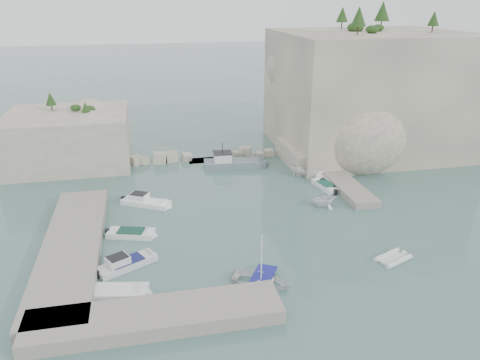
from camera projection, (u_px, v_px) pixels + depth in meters
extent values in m
plane|color=slate|center=(252.00, 230.00, 46.56)|extent=(400.00, 400.00, 0.00)
cube|color=beige|center=(369.00, 92.00, 68.81)|extent=(26.00, 22.00, 17.00)
cube|color=beige|center=(313.00, 154.00, 64.99)|extent=(8.00, 10.00, 2.50)
cube|color=beige|center=(69.00, 138.00, 64.16)|extent=(16.00, 14.00, 7.00)
cube|color=#9E9689|center=(72.00, 247.00, 42.17)|extent=(5.00, 24.00, 1.10)
cube|color=#9E9689|center=(156.00, 317.00, 33.05)|extent=(18.00, 4.00, 1.10)
cube|color=#9E9689|center=(339.00, 180.00, 58.12)|extent=(3.00, 16.00, 0.80)
cube|color=beige|center=(210.00, 155.00, 66.13)|extent=(28.00, 3.00, 1.40)
imported|color=white|center=(261.00, 285.00, 37.68)|extent=(5.95, 5.46, 1.01)
imported|color=white|center=(323.00, 205.00, 52.02)|extent=(3.71, 3.31, 1.77)
imported|color=white|center=(309.00, 176.00, 60.47)|extent=(4.97, 2.63, 1.82)
cylinder|color=white|center=(261.00, 257.00, 36.72)|extent=(0.10, 0.10, 4.20)
cone|color=#1E4219|center=(359.00, 16.00, 59.33)|extent=(1.96, 1.96, 2.45)
cone|color=#1E4219|center=(383.00, 11.00, 68.95)|extent=(2.24, 2.24, 2.80)
cone|color=#1E4219|center=(434.00, 18.00, 63.64)|extent=(1.57, 1.57, 1.96)
cone|color=#1E4219|center=(342.00, 14.00, 70.90)|extent=(1.79, 1.79, 2.24)
cone|color=#1E4219|center=(50.00, 99.00, 63.71)|extent=(1.40, 1.40, 1.75)
cone|color=#1E4219|center=(85.00, 107.00, 60.25)|extent=(1.12, 1.12, 1.40)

